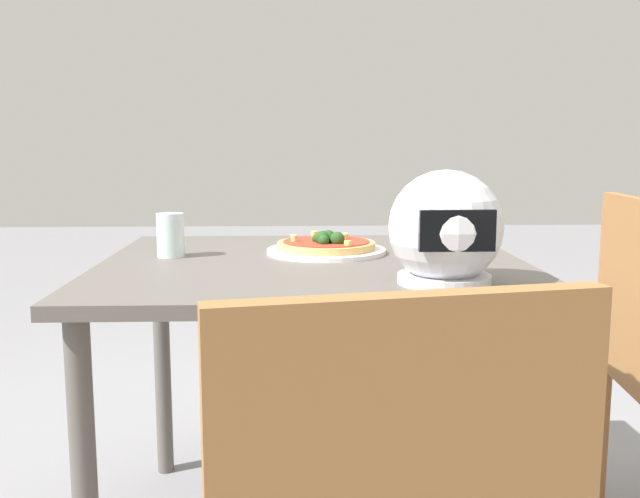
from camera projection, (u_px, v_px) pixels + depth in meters
dining_table at (313, 295)px, 1.75m from camera, size 1.04×0.94×0.74m
pizza_plate at (326, 251)px, 1.85m from camera, size 0.31×0.31×0.01m
pizza at (326, 244)px, 1.84m from camera, size 0.26×0.26×0.05m
motorcycle_helmet at (445, 230)px, 1.44m from camera, size 0.23×0.23×0.23m
drinking_glass at (171, 235)px, 1.79m from camera, size 0.07×0.07×0.11m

